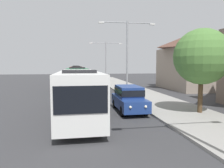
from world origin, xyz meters
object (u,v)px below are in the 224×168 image
Objects in this scene: bus_fourth_in_line at (76,72)px; bus_second_in_line at (77,79)px; bus_rear at (76,71)px; streetlamp_mid at (127,50)px; streetlamp_far at (106,57)px; roadside_tree at (202,57)px; bus_lead at (79,91)px; white_suv at (129,98)px; bus_tail_end at (76,70)px; bus_middle at (77,74)px.

bus_second_in_line is at bearing -90.00° from bus_fourth_in_line.
bus_second_in_line is 1.01× the size of bus_rear.
bus_second_in_line is at bearing 137.16° from streetlamp_mid.
streetlamp_far is 1.30× the size of roadside_tree.
bus_second_in_line is 1.42× the size of streetlamp_far.
bus_fourth_in_line is 1.31× the size of streetlamp_mid.
bus_lead is at bearing -90.00° from bus_rear.
bus_fourth_in_line reaches higher than white_suv.
bus_fourth_in_line is at bearing 95.49° from white_suv.
bus_tail_end is at bearing 90.00° from bus_lead.
bus_middle is 13.02m from bus_fourth_in_line.
roadside_tree is (2.95, -9.42, -1.10)m from streetlamp_mid.
streetlamp_far is (0.00, 16.51, -0.29)m from streetlamp_mid.
bus_tail_end is 1.31× the size of streetlamp_mid.
bus_lead is at bearing -123.43° from streetlamp_mid.
streetlamp_mid reaches higher than bus_tail_end.
bus_lead and bus_fourth_in_line have the same top height.
bus_rear is at bearing 101.29° from streetlamp_far.
white_suv is at bearing 9.37° from bus_lead.
bus_rear is at bearing 90.00° from bus_lead.
bus_second_in_line and bus_middle have the same top height.
streetlamp_mid is (5.40, 8.18, 3.44)m from bus_lead.
roadside_tree reaches higher than bus_tail_end.
bus_middle is 2.03× the size of roadside_tree.
bus_rear is at bearing 94.14° from white_suv.
white_suv is (3.70, -63.46, -0.66)m from bus_tail_end.
bus_rear is 2.24× the size of white_suv.
bus_fourth_in_line is 1.40× the size of streetlamp_far.
bus_second_in_line is 1.02× the size of bus_tail_end.
white_suv is (3.70, -12.57, -0.66)m from bus_second_in_line.
bus_lead is 3.81m from white_suv.
bus_middle is at bearing 98.28° from white_suv.
bus_rear is 1.01× the size of bus_tail_end.
white_suv is 0.59× the size of streetlamp_mid.
bus_second_in_line is 50.89m from bus_tail_end.
white_suv is at bearing -84.51° from bus_fourth_in_line.
bus_middle and bus_rear have the same top height.
streetlamp_mid is at bearing 107.42° from roadside_tree.
streetlamp_far is at bearing 96.50° from roadside_tree.
bus_fourth_in_line is (-0.00, 25.87, -0.00)m from bus_second_in_line.
bus_second_in_line is 38.56m from bus_rear.
streetlamp_mid reaches higher than bus_rear.
bus_tail_end is (-0.00, 38.03, -0.00)m from bus_middle.
streetlamp_far is at bearing 85.96° from white_suv.
bus_second_in_line is 25.87m from bus_fourth_in_line.
streetlamp_far reaches higher than bus_fourth_in_line.
roadside_tree is at bearing -78.29° from bus_fourth_in_line.
bus_lead is 1.07× the size of bus_second_in_line.
bus_rear is 53.68m from roadside_tree.
bus_second_in_line is at bearing -90.00° from bus_tail_end.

